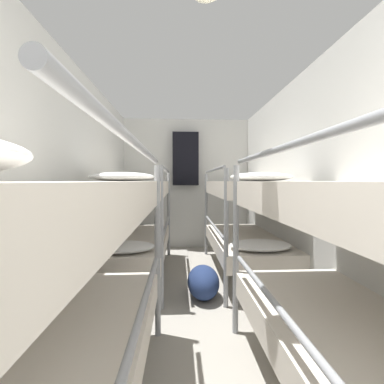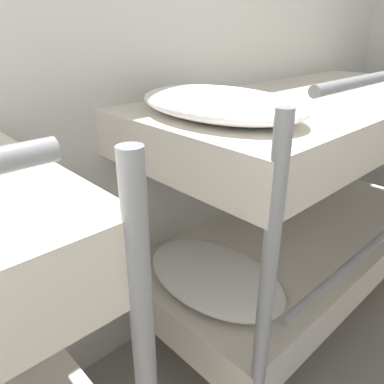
# 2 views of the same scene
# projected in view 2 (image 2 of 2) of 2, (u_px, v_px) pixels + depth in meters

# --- Properties ---
(wall_left) EXTENTS (0.06, 5.02, 2.25)m
(wall_left) POSITION_uv_depth(u_px,v_px,m) (30.00, 130.00, 1.25)
(wall_left) COLOR silver
(wall_left) RESTS_ON ground_plane
(bunk_stack_left_far) EXTENTS (0.81, 1.77, 1.32)m
(bunk_stack_left_far) POSITION_uv_depth(u_px,v_px,m) (302.00, 185.00, 1.79)
(bunk_stack_left_far) COLOR gray
(bunk_stack_left_far) RESTS_ON ground_plane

